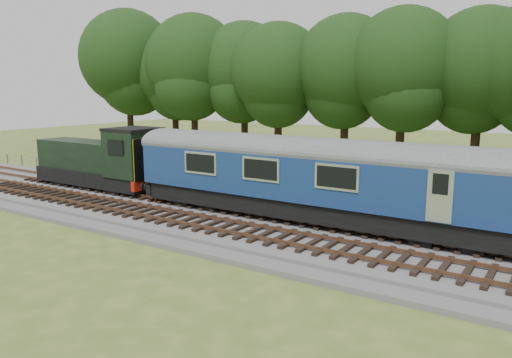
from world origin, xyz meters
The scene contains 9 objects.
ground centered at (0.00, 0.00, 0.00)m, with size 120.00×120.00×0.00m, color #436023.
ballast centered at (0.00, 0.00, 0.17)m, with size 70.00×7.00×0.35m, color #4C4C4F.
track_north centered at (0.00, 1.40, 0.42)m, with size 67.20×2.40×0.21m.
track_south centered at (0.00, -1.60, 0.42)m, with size 67.20×2.40×0.21m.
fence centered at (0.00, 4.50, 0.00)m, with size 64.00×0.12×1.00m, color #6B6054, non-canonical shape.
tree_line centered at (0.00, 22.00, 0.00)m, with size 70.00×8.00×18.00m, color black, non-canonical shape.
dmu_railcar centered at (3.36, 1.40, 2.61)m, with size 18.05×2.86×3.88m.
shunter_loco centered at (-10.57, 1.40, 1.97)m, with size 8.91×2.60×3.38m.
worker centered at (-5.12, 0.43, 1.26)m, with size 0.66×0.44×1.82m, color #E5520C.
Camera 1 is at (13.19, -18.13, 6.25)m, focal length 35.00 mm.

